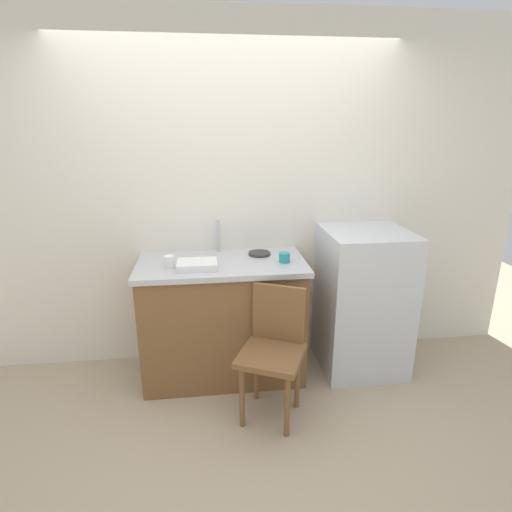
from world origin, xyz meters
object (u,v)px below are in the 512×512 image
Objects in this scene: dish_tray at (197,265)px; cup_white at (169,262)px; chair at (274,347)px; hotplate at (259,254)px; cup_teal at (284,258)px; refrigerator at (363,301)px.

cup_white is at bearing 171.57° from dish_tray.
chair is 3.18× the size of dish_tray.
cup_white is (-0.67, -0.22, 0.03)m from hotplate.
cup_teal is (0.63, 0.05, 0.01)m from dish_tray.
refrigerator is 4.07× the size of dish_tray.
cup_white is (-0.83, -0.02, 0.01)m from cup_teal.
refrigerator is 1.34m from dish_tray.
hotplate is (0.47, 0.25, -0.02)m from dish_tray.
hotplate is at bearing 128.83° from cup_teal.
hotplate is 2.10× the size of cup_teal.
dish_tray is (-0.49, 0.39, 0.46)m from chair.
dish_tray is at bearing -175.39° from refrigerator.
refrigerator reaches higher than cup_teal.
chair is 0.94m from cup_white.
cup_teal is (-0.65, -0.05, 0.40)m from refrigerator.
hotplate is at bearing 18.07° from cup_white.
chair is (-0.80, -0.50, -0.07)m from refrigerator.
refrigerator is 0.90m from hotplate.
cup_white reaches higher than chair.
chair is 5.24× the size of hotplate.
hotplate is 0.71m from cup_white.
hotplate is 1.92× the size of cup_white.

